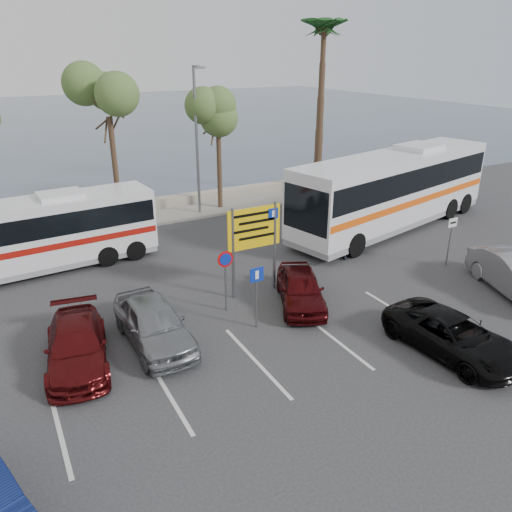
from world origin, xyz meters
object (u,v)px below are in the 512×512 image
car_red (301,288)px  car_maroon (77,345)px  street_lamp_right (197,135)px  suv_black (453,335)px  pedestrian_far (341,241)px  direction_sign (254,235)px  coach_bus_right (393,192)px  coach_bus_left (27,239)px  car_silver_a (153,323)px

car_red → car_maroon: bearing=-155.0°
street_lamp_right → car_maroon: size_ratio=1.85×
car_maroon → suv_black: (10.45, -5.00, -0.00)m
street_lamp_right → car_red: street_lamp_right is taller
pedestrian_far → street_lamp_right: bearing=-25.3°
direction_sign → car_maroon: direction_sign is taller
car_red → pedestrian_far: (4.08, 2.92, 0.17)m
coach_bus_right → car_maroon: (-17.16, -5.10, -1.33)m
suv_black → pedestrian_far: (1.68, 7.92, 0.21)m
direction_sign → pedestrian_far: bearing=13.4°
coach_bus_left → suv_black: bearing=-49.7°
direction_sign → pedestrian_far: (5.13, 1.22, -1.59)m
car_maroon → pedestrian_far: bearing=23.0°
suv_black → pedestrian_far: 8.10m
direction_sign → suv_black: size_ratio=0.80×
coach_bus_right → pedestrian_far: 5.59m
coach_bus_left → car_red: coach_bus_left is taller
car_maroon → suv_black: car_maroon is taller
direction_sign → car_red: (1.05, -1.70, -1.77)m
street_lamp_right → car_maroon: (-9.00, -12.02, -3.97)m
car_silver_a → car_maroon: (-2.40, 0.00, -0.12)m
car_maroon → pedestrian_far: 12.48m
direction_sign → suv_black: bearing=-62.7°
car_silver_a → car_maroon: car_silver_a is taller
suv_black → pedestrian_far: size_ratio=2.69×
direction_sign → suv_black: (3.45, -6.70, -1.81)m
car_red → car_silver_a: bearing=-155.0°
car_maroon → car_red: car_red is taller
coach_bus_left → car_silver_a: size_ratio=2.48×
direction_sign → coach_bus_left: 9.78m
coach_bus_right → car_maroon: bearing=-163.5°
coach_bus_right → suv_black: coach_bus_right is taller
car_red → suv_black: size_ratio=0.87×
car_maroon → direction_sign: bearing=23.1°
direction_sign → car_silver_a: 5.19m
car_maroon → pedestrian_far: (12.13, 2.92, 0.21)m
car_silver_a → suv_black: bearing=-33.1°
coach_bus_right → car_red: (-9.10, -5.10, -1.29)m
car_silver_a → car_red: car_silver_a is taller
coach_bus_left → car_red: (8.55, -7.91, -0.88)m
coach_bus_left → coach_bus_right: 17.88m
street_lamp_right → suv_black: size_ratio=1.78×
suv_black → pedestrian_far: bearing=74.0°
coach_bus_left → car_silver_a: (2.90, -7.91, -0.80)m
coach_bus_left → car_silver_a: 8.46m
street_lamp_right → pedestrian_far: 10.33m
pedestrian_far → coach_bus_left: bearing=24.2°
car_red → direction_sign: bearing=146.7°
coach_bus_left → car_silver_a: coach_bus_left is taller
direction_sign → suv_black: direction_sign is taller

